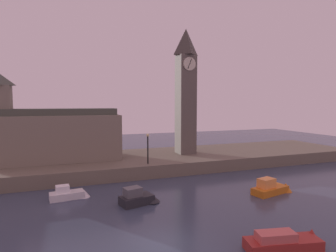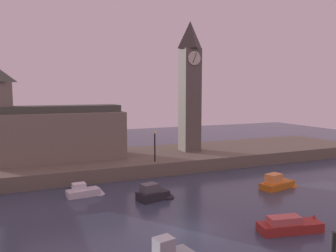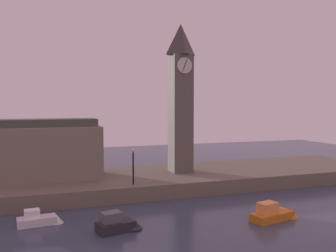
# 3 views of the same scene
# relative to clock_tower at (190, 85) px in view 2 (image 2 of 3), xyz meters

# --- Properties ---
(ground_plane) EXTENTS (120.00, 120.00, 0.00)m
(ground_plane) POSITION_rel_clock_tower_xyz_m (-10.20, -20.11, -10.28)
(ground_plane) COLOR #384256
(far_embankment) EXTENTS (70.00, 12.00, 1.50)m
(far_embankment) POSITION_rel_clock_tower_xyz_m (-10.20, -0.11, -9.53)
(far_embankment) COLOR #6B6051
(far_embankment) RESTS_ON ground
(clock_tower) EXTENTS (2.55, 2.58, 16.97)m
(clock_tower) POSITION_rel_clock_tower_xyz_m (0.00, 0.00, 0.00)
(clock_tower) COLOR #5B544C
(clock_tower) RESTS_ON far_embankment
(parliament_hall) EXTENTS (14.44, 5.61, 10.30)m
(parliament_hall) POSITION_rel_clock_tower_xyz_m (-16.94, 0.89, -5.58)
(parliament_hall) COLOR slate
(parliament_hall) RESTS_ON far_embankment
(streetlamp) EXTENTS (0.36, 0.36, 3.48)m
(streetlamp) POSITION_rel_clock_tower_xyz_m (-6.80, -4.76, -6.58)
(streetlamp) COLOR black
(streetlamp) RESTS_ON far_embankment
(boat_patrol_orange) EXTENTS (4.57, 2.20, 1.59)m
(boat_patrol_orange) POSITION_rel_clock_tower_xyz_m (2.60, -14.62, -9.80)
(boat_patrol_orange) COLOR orange
(boat_patrol_orange) RESTS_ON ground
(boat_dinghy_red) EXTENTS (5.17, 2.21, 1.34)m
(boat_dinghy_red) POSITION_rel_clock_tower_xyz_m (-3.53, -23.03, -9.86)
(boat_dinghy_red) COLOR maroon
(boat_dinghy_red) RESTS_ON ground
(boat_barge_dark) EXTENTS (3.63, 2.09, 1.46)m
(boat_barge_dark) POSITION_rel_clock_tower_xyz_m (-9.92, -13.03, -9.76)
(boat_barge_dark) COLOR #232328
(boat_barge_dark) RESTS_ON ground
(boat_ferry_white) EXTENTS (3.54, 1.54, 1.25)m
(boat_ferry_white) POSITION_rel_clock_tower_xyz_m (-15.34, -9.62, -9.87)
(boat_ferry_white) COLOR silver
(boat_ferry_white) RESTS_ON ground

